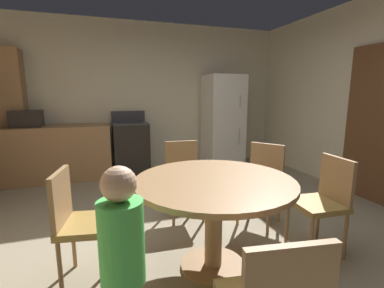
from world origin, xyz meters
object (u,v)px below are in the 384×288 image
(chair_northeast, at_px, (262,178))
(person_child, at_px, (123,267))
(chair_west, at_px, (79,219))
(dining_table, at_px, (214,198))
(chair_north, at_px, (183,174))
(chair_east, at_px, (324,198))
(refrigerator, at_px, (223,122))
(microwave, at_px, (27,119))
(oven_range, at_px, (131,148))

(chair_northeast, bearing_deg, person_child, 2.01)
(chair_west, height_order, chair_northeast, same)
(dining_table, relative_size, chair_northeast, 1.45)
(chair_north, bearing_deg, chair_northeast, 64.46)
(chair_east, distance_m, person_child, 1.86)
(chair_north, bearing_deg, chair_east, 44.32)
(dining_table, xyz_separation_m, chair_north, (0.05, 1.03, -0.11))
(refrigerator, xyz_separation_m, person_child, (-2.15, -3.56, -0.30))
(chair_west, xyz_separation_m, chair_northeast, (1.84, 0.43, 0.00))
(chair_west, bearing_deg, dining_table, 0.00)
(microwave, distance_m, dining_table, 3.57)
(oven_range, bearing_deg, chair_northeast, -63.55)
(refrigerator, height_order, chair_east, refrigerator)
(oven_range, bearing_deg, dining_table, -83.31)
(oven_range, bearing_deg, refrigerator, -1.75)
(oven_range, distance_m, person_child, 3.64)
(chair_east, relative_size, person_child, 0.80)
(dining_table, relative_size, chair_north, 1.45)
(dining_table, relative_size, person_child, 1.15)
(microwave, bearing_deg, chair_west, -71.82)
(chair_north, xyz_separation_m, person_child, (-0.80, -1.66, 0.08))
(dining_table, bearing_deg, chair_northeast, 36.06)
(chair_west, relative_size, person_child, 0.80)
(chair_west, distance_m, chair_northeast, 1.89)
(chair_east, xyz_separation_m, person_child, (-1.77, -0.56, 0.08))
(dining_table, bearing_deg, chair_west, 170.11)
(refrigerator, relative_size, dining_table, 1.40)
(refrigerator, distance_m, chair_northeast, 2.42)
(chair_north, bearing_deg, refrigerator, 147.36)
(dining_table, height_order, chair_west, chair_west)
(chair_north, bearing_deg, chair_west, -48.51)
(dining_table, xyz_separation_m, chair_east, (1.03, -0.08, -0.11))
(oven_range, relative_size, chair_north, 1.26)
(refrigerator, height_order, dining_table, refrigerator)
(person_child, bearing_deg, chair_east, -22.77)
(dining_table, bearing_deg, chair_east, -4.22)
(microwave, xyz_separation_m, chair_northeast, (2.76, -2.37, -0.53))
(oven_range, distance_m, microwave, 1.68)
(oven_range, xyz_separation_m, dining_table, (0.35, -2.98, 0.14))
(chair_east, distance_m, chair_northeast, 0.71)
(microwave, bearing_deg, chair_east, -45.89)
(microwave, xyz_separation_m, person_child, (1.18, -3.61, -0.45))
(microwave, height_order, chair_east, microwave)
(dining_table, xyz_separation_m, chair_northeast, (0.83, 0.61, -0.11))
(refrigerator, bearing_deg, chair_northeast, -103.91)
(chair_west, xyz_separation_m, chair_east, (2.04, -0.25, 0.00))
(chair_northeast, bearing_deg, dining_table, 0.00)
(dining_table, relative_size, chair_west, 1.45)
(oven_range, xyz_separation_m, microwave, (-1.58, -0.00, 0.56))
(dining_table, bearing_deg, refrigerator, 64.34)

